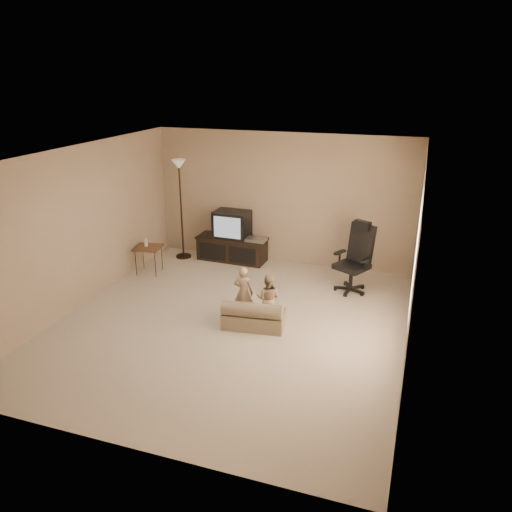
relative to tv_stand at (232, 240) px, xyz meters
The scene contains 9 objects.
floor 2.69m from the tv_stand, 69.59° to the right, with size 5.50×5.50×0.00m, color beige.
room_shell 2.88m from the tv_stand, 69.59° to the right, with size 5.50×5.50×5.50m.
tv_stand is the anchor object (origin of this frame).
office_chair 2.57m from the tv_stand, 15.59° to the right, with size 0.75×0.76×1.21m.
side_table 1.66m from the tv_stand, 137.96° to the right, with size 0.53×0.53×0.69m.
floor_lamp 1.43m from the tv_stand, behind, with size 0.30×0.30×1.96m.
child_sofa 2.80m from the tv_stand, 62.58° to the right, with size 0.95×0.61×0.44m.
toddler_left 2.46m from the tv_stand, 64.92° to the right, with size 0.30×0.22×0.83m, color tan.
toddler_right 2.67m from the tv_stand, 57.44° to the right, with size 0.37×0.20×0.77m, color tan.
Camera 1 is at (2.47, -6.14, 3.55)m, focal length 35.00 mm.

